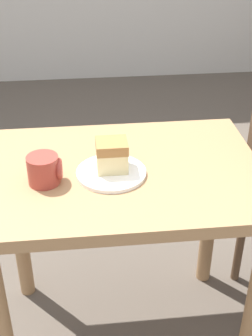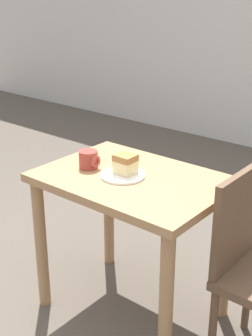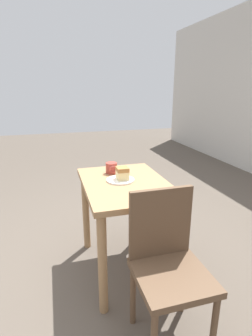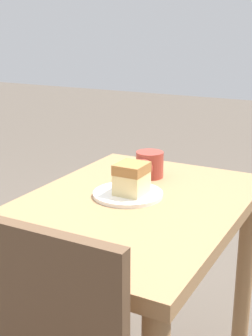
# 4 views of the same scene
# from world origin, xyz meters

# --- Properties ---
(dining_table_near) EXTENTS (0.87, 0.62, 0.76)m
(dining_table_near) POSITION_xyz_m (-0.01, 0.21, 0.62)
(dining_table_near) COLOR #9E754C
(dining_table_near) RESTS_ON ground_plane
(plate) EXTENTS (0.21, 0.21, 0.01)m
(plate) POSITION_xyz_m (-0.05, 0.18, 0.76)
(plate) COLOR white
(plate) RESTS_ON dining_table_near
(cake_slice) EXTENTS (0.09, 0.09, 0.09)m
(cake_slice) POSITION_xyz_m (-0.04, 0.20, 0.82)
(cake_slice) COLOR beige
(cake_slice) RESTS_ON plate
(coffee_mug) EXTENTS (0.10, 0.09, 0.09)m
(coffee_mug) POSITION_xyz_m (-0.24, 0.16, 0.80)
(coffee_mug) COLOR #9E382D
(coffee_mug) RESTS_ON dining_table_near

